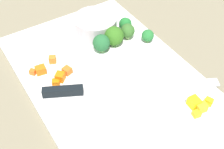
# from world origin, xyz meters

# --- Properties ---
(ground_plane) EXTENTS (4.00, 4.00, 0.00)m
(ground_plane) POSITION_xyz_m (0.00, 0.00, 0.00)
(ground_plane) COLOR gray
(cutting_board) EXTENTS (0.50, 0.32, 0.01)m
(cutting_board) POSITION_xyz_m (0.00, 0.00, 0.01)
(cutting_board) COLOR white
(cutting_board) RESTS_ON ground_plane
(prep_bowl) EXTENTS (0.10, 0.10, 0.04)m
(prep_bowl) POSITION_xyz_m (-0.15, 0.05, 0.03)
(prep_bowl) COLOR #BFB5B9
(prep_bowl) RESTS_ON cutting_board
(chef_knife) EXTENTS (0.17, 0.32, 0.02)m
(chef_knife) POSITION_xyz_m (0.02, -0.04, 0.02)
(chef_knife) COLOR silver
(chef_knife) RESTS_ON cutting_board
(carrot_dice_0) EXTENTS (0.02, 0.02, 0.02)m
(carrot_dice_0) POSITION_xyz_m (-0.05, -0.09, 0.02)
(carrot_dice_0) COLOR orange
(carrot_dice_0) RESTS_ON cutting_board
(carrot_dice_1) EXTENTS (0.02, 0.02, 0.02)m
(carrot_dice_1) POSITION_xyz_m (-0.09, -0.12, 0.02)
(carrot_dice_1) COLOR orange
(carrot_dice_1) RESTS_ON cutting_board
(carrot_dice_2) EXTENTS (0.02, 0.02, 0.01)m
(carrot_dice_2) POSITION_xyz_m (-0.10, -0.13, 0.02)
(carrot_dice_2) COLOR orange
(carrot_dice_2) RESTS_ON cutting_board
(carrot_dice_3) EXTENTS (0.02, 0.02, 0.02)m
(carrot_dice_3) POSITION_xyz_m (-0.11, -0.08, 0.02)
(carrot_dice_3) COLOR orange
(carrot_dice_3) RESTS_ON cutting_board
(carrot_dice_4) EXTENTS (0.02, 0.02, 0.01)m
(carrot_dice_4) POSITION_xyz_m (-0.06, -0.07, 0.02)
(carrot_dice_4) COLOR orange
(carrot_dice_4) RESTS_ON cutting_board
(carrot_dice_5) EXTENTS (0.02, 0.02, 0.01)m
(carrot_dice_5) POSITION_xyz_m (-0.05, -0.10, 0.02)
(carrot_dice_5) COLOR orange
(carrot_dice_5) RESTS_ON cutting_board
(pepper_dice_0) EXTENTS (0.02, 0.02, 0.02)m
(pepper_dice_0) POSITION_xyz_m (0.14, 0.09, 0.02)
(pepper_dice_0) COLOR yellow
(pepper_dice_0) RESTS_ON cutting_board
(pepper_dice_1) EXTENTS (0.02, 0.02, 0.02)m
(pepper_dice_1) POSITION_xyz_m (0.16, 0.09, 0.02)
(pepper_dice_1) COLOR yellow
(pepper_dice_1) RESTS_ON cutting_board
(pepper_dice_2) EXTENTS (0.02, 0.02, 0.01)m
(pepper_dice_2) POSITION_xyz_m (0.15, 0.12, 0.02)
(pepper_dice_2) COLOR yellow
(pepper_dice_2) RESTS_ON cutting_board
(pepper_dice_3) EXTENTS (0.01, 0.02, 0.01)m
(pepper_dice_3) POSITION_xyz_m (0.16, 0.08, 0.02)
(pepper_dice_3) COLOR yellow
(pepper_dice_3) RESTS_ON cutting_board
(broccoli_floret_0) EXTENTS (0.03, 0.03, 0.03)m
(broccoli_floret_0) POSITION_xyz_m (-0.06, 0.13, 0.03)
(broccoli_floret_0) COLOR #8FAE62
(broccoli_floret_0) RESTS_ON cutting_board
(broccoli_floret_1) EXTENTS (0.03, 0.03, 0.03)m
(broccoli_floret_1) POSITION_xyz_m (-0.12, 0.11, 0.03)
(broccoli_floret_1) COLOR #90B059
(broccoli_floret_1) RESTS_ON cutting_board
(broccoli_floret_2) EXTENTS (0.03, 0.03, 0.04)m
(broccoli_floret_2) POSITION_xyz_m (-0.09, 0.10, 0.03)
(broccoli_floret_2) COLOR #90B56A
(broccoli_floret_2) RESTS_ON cutting_board
(broccoli_floret_3) EXTENTS (0.04, 0.04, 0.04)m
(broccoli_floret_3) POSITION_xyz_m (-0.08, 0.03, 0.03)
(broccoli_floret_3) COLOR #84BC63
(broccoli_floret_3) RESTS_ON cutting_board
(broccoli_floret_4) EXTENTS (0.04, 0.04, 0.05)m
(broccoli_floret_4) POSITION_xyz_m (-0.09, 0.06, 0.04)
(broccoli_floret_4) COLOR #7FB75F
(broccoli_floret_4) RESTS_ON cutting_board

